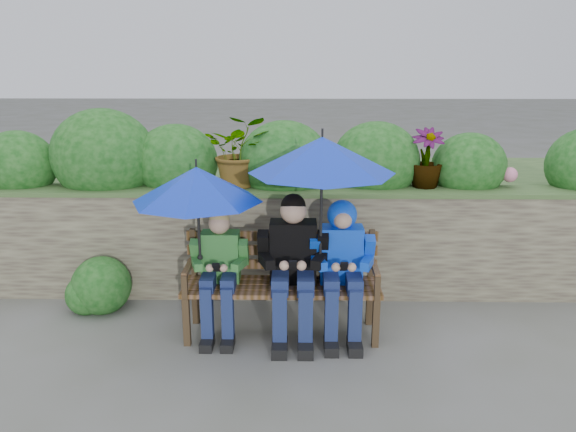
{
  "coord_description": "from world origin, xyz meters",
  "views": [
    {
      "loc": [
        0.07,
        -4.31,
        2.17
      ],
      "look_at": [
        0.0,
        0.1,
        0.95
      ],
      "focal_mm": 35.0,
      "sensor_mm": 36.0,
      "label": 1
    }
  ],
  "objects_px": {
    "umbrella_right": "(322,155)",
    "boy_left": "(219,267)",
    "boy_middle": "(293,262)",
    "boy_right": "(342,259)",
    "park_bench": "(282,277)",
    "umbrella_left": "(197,184)"
  },
  "relations": [
    {
      "from": "boy_left",
      "to": "boy_right",
      "type": "relative_size",
      "value": 0.93
    },
    {
      "from": "boy_right",
      "to": "umbrella_left",
      "type": "xyz_separation_m",
      "value": [
        -1.12,
        -0.03,
        0.61
      ]
    },
    {
      "from": "boy_middle",
      "to": "park_bench",
      "type": "bearing_deg",
      "value": 139.23
    },
    {
      "from": "park_bench",
      "to": "boy_right",
      "type": "bearing_deg",
      "value": -7.24
    },
    {
      "from": "boy_right",
      "to": "umbrella_right",
      "type": "distance_m",
      "value": 0.86
    },
    {
      "from": "umbrella_left",
      "to": "boy_right",
      "type": "bearing_deg",
      "value": 1.73
    },
    {
      "from": "boy_middle",
      "to": "boy_left",
      "type": "bearing_deg",
      "value": 178.7
    },
    {
      "from": "park_bench",
      "to": "boy_middle",
      "type": "bearing_deg",
      "value": -40.77
    },
    {
      "from": "boy_middle",
      "to": "boy_right",
      "type": "bearing_deg",
      "value": 2.69
    },
    {
      "from": "park_bench",
      "to": "umbrella_right",
      "type": "relative_size",
      "value": 1.41
    },
    {
      "from": "boy_middle",
      "to": "umbrella_right",
      "type": "height_order",
      "value": "umbrella_right"
    },
    {
      "from": "boy_left",
      "to": "umbrella_right",
      "type": "bearing_deg",
      "value": -2.29
    },
    {
      "from": "umbrella_right",
      "to": "boy_left",
      "type": "bearing_deg",
      "value": 177.71
    },
    {
      "from": "boy_left",
      "to": "boy_middle",
      "type": "bearing_deg",
      "value": -1.3
    },
    {
      "from": "boy_middle",
      "to": "boy_right",
      "type": "height_order",
      "value": "boy_middle"
    },
    {
      "from": "umbrella_left",
      "to": "umbrella_right",
      "type": "distance_m",
      "value": 0.98
    },
    {
      "from": "park_bench",
      "to": "umbrella_left",
      "type": "bearing_deg",
      "value": -171.58
    },
    {
      "from": "umbrella_right",
      "to": "boy_middle",
      "type": "bearing_deg",
      "value": 175.0
    },
    {
      "from": "park_bench",
      "to": "umbrella_left",
      "type": "distance_m",
      "value": 1.02
    },
    {
      "from": "park_bench",
      "to": "boy_left",
      "type": "distance_m",
      "value": 0.51
    },
    {
      "from": "boy_left",
      "to": "umbrella_left",
      "type": "xyz_separation_m",
      "value": [
        -0.15,
        -0.03,
        0.68
      ]
    },
    {
      "from": "park_bench",
      "to": "boy_right",
      "type": "height_order",
      "value": "boy_right"
    }
  ]
}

